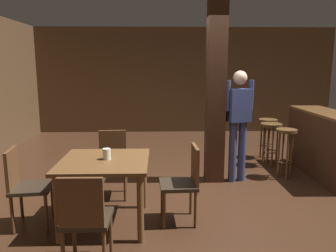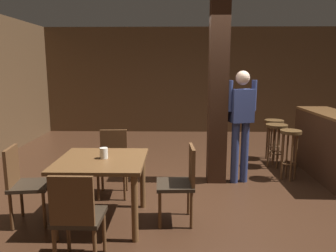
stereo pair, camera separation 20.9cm
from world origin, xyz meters
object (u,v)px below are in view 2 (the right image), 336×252
dining_table (102,169)px  bar_stool_mid (276,135)px  chair_east (182,180)px  bar_counter (327,145)px  standing_person (241,119)px  bar_stool_near (290,144)px  chair_west (24,181)px  bar_stool_far (274,130)px  chair_north (113,159)px  chair_south (77,215)px  napkin_cup (104,153)px

dining_table → bar_stool_mid: 3.40m
dining_table → chair_east: size_ratio=1.10×
chair_east → bar_counter: bar_counter is taller
dining_table → bar_counter: 3.63m
chair_east → standing_person: bearing=55.4°
chair_east → bar_stool_near: size_ratio=1.11×
chair_west → standing_person: bearing=27.5°
chair_east → bar_stool_far: (1.83, 2.65, 0.07)m
chair_west → bar_stool_near: (3.52, 1.54, 0.08)m
dining_table → chair_north: 0.88m
dining_table → chair_west: size_ratio=1.10×
standing_person → chair_west: bearing=-152.5°
dining_table → bar_stool_near: 3.03m
dining_table → bar_stool_near: (2.64, 1.50, -0.05)m
chair_west → bar_stool_far: chair_west is taller
chair_east → bar_counter: bearing=33.7°
chair_west → chair_north: bearing=46.6°
dining_table → chair_north: (-0.04, 0.87, -0.13)m
chair_east → chair_north: (-0.94, 0.83, 0.00)m
chair_east → bar_stool_near: chair_east is taller
dining_table → chair_north: chair_north is taller
dining_table → bar_stool_mid: (2.62, 2.17, -0.05)m
bar_stool_near → bar_stool_far: (0.09, 1.18, -0.01)m
standing_person → bar_stool_far: (0.90, 1.30, -0.42)m
chair_east → bar_counter: size_ratio=0.49×
standing_person → bar_counter: bearing=9.0°
chair_south → napkin_cup: 0.95m
chair_north → bar_stool_mid: 2.96m
chair_north → bar_stool_far: bearing=33.2°
chair_west → bar_stool_far: 4.53m
chair_west → standing_person: 3.10m
bar_stool_near → bar_stool_far: bearing=85.4°
chair_east → bar_stool_near: (1.73, 1.47, 0.08)m
chair_north → standing_person: 2.00m
napkin_cup → bar_stool_far: 3.80m
chair_north → bar_stool_far: 3.31m
bar_counter → bar_stool_far: size_ratio=2.37×
bar_counter → chair_west: bearing=-158.4°
chair_east → bar_stool_mid: 2.74m
chair_north → napkin_cup: chair_north is taller
chair_east → bar_counter: 2.83m
chair_west → bar_stool_near: size_ratio=1.11×
bar_stool_mid → bar_stool_far: bearing=78.0°
chair_north → bar_stool_mid: chair_north is taller
chair_south → dining_table: bearing=87.8°
dining_table → bar_stool_far: 3.83m
chair_east → standing_person: size_ratio=0.52×
chair_east → bar_stool_mid: bearing=51.2°
napkin_cup → bar_stool_near: 3.01m
dining_table → standing_person: size_ratio=0.57×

